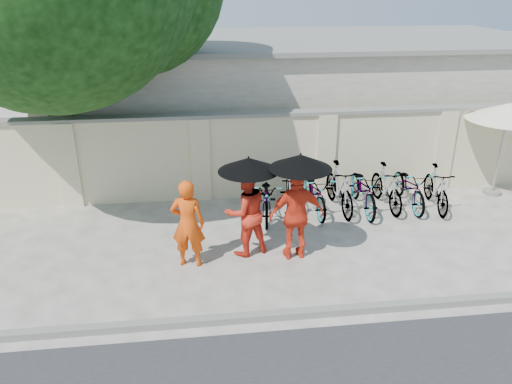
{
  "coord_description": "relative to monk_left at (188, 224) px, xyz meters",
  "views": [
    {
      "loc": [
        -1.05,
        -8.05,
        4.97
      ],
      "look_at": [
        0.03,
        0.82,
        1.1
      ],
      "focal_mm": 35.0,
      "sensor_mm": 36.0,
      "label": 1
    }
  ],
  "objects": [
    {
      "name": "bike_7",
      "position": [
        5.65,
        1.81,
        -0.35
      ],
      "size": [
        0.67,
        1.69,
        0.99
      ],
      "primitive_type": "imported",
      "rotation": [
        0.0,
        0.0,
        -0.13
      ],
      "color": "#A8A8A8",
      "rests_on": "ground"
    },
    {
      "name": "compound_wall",
      "position": [
        2.3,
        3.09,
        0.15
      ],
      "size": [
        20.0,
        0.3,
        2.0
      ],
      "primitive_type": "cube",
      "color": "beige",
      "rests_on": "ground"
    },
    {
      "name": "monk_left",
      "position": [
        0.0,
        0.0,
        0.0
      ],
      "size": [
        0.68,
        0.51,
        1.7
      ],
      "primitive_type": "imported",
      "rotation": [
        0.0,
        0.0,
        2.96
      ],
      "color": "#EF4B0C",
      "rests_on": "ground"
    },
    {
      "name": "parasol_center",
      "position": [
        1.14,
        0.22,
        1.01
      ],
      "size": [
        1.13,
        1.13,
        0.99
      ],
      "color": "black",
      "rests_on": "ground"
    },
    {
      "name": "bike_0",
      "position": [
        1.72,
        1.81,
        -0.39
      ],
      "size": [
        0.83,
        1.81,
        0.92
      ],
      "primitive_type": "imported",
      "rotation": [
        0.0,
        0.0,
        -0.13
      ],
      "color": "#A8A8A8",
      "rests_on": "ground"
    },
    {
      "name": "bike_2",
      "position": [
        2.84,
        1.98,
        -0.39
      ],
      "size": [
        0.69,
        1.79,
        0.93
      ],
      "primitive_type": "imported",
      "rotation": [
        0.0,
        0.0,
        0.04
      ],
      "color": "#A8A8A8",
      "rests_on": "ground"
    },
    {
      "name": "kerb",
      "position": [
        1.3,
        -1.81,
        -0.79
      ],
      "size": [
        40.0,
        0.16,
        0.12
      ],
      "primitive_type": "cube",
      "color": "slate",
      "rests_on": "ground"
    },
    {
      "name": "patio_umbrella",
      "position": [
        7.47,
        2.42,
        1.21
      ],
      "size": [
        2.52,
        2.52,
        2.28
      ],
      "rotation": [
        0.0,
        0.0,
        0.42
      ],
      "color": "slate",
      "rests_on": "ground"
    },
    {
      "name": "bike_4",
      "position": [
        3.96,
        1.94,
        -0.35
      ],
      "size": [
        0.73,
        1.93,
        1.0
      ],
      "primitive_type": "imported",
      "rotation": [
        0.0,
        0.0,
        -0.03
      ],
      "color": "#A8A8A8",
      "rests_on": "ground"
    },
    {
      "name": "bike_1",
      "position": [
        2.28,
        1.98,
        -0.35
      ],
      "size": [
        0.59,
        1.69,
        1.0
      ],
      "primitive_type": "imported",
      "rotation": [
        0.0,
        0.0,
        -0.07
      ],
      "color": "#A8A8A8",
      "rests_on": "ground"
    },
    {
      "name": "bike_6",
      "position": [
        5.09,
        2.0,
        -0.37
      ],
      "size": [
        0.66,
        1.82,
        0.95
      ],
      "primitive_type": "imported",
      "rotation": [
        0.0,
        0.0,
        -0.01
      ],
      "color": "#A8A8A8",
      "rests_on": "ground"
    },
    {
      "name": "bike_5",
      "position": [
        4.53,
        1.99,
        -0.34
      ],
      "size": [
        0.58,
        1.71,
        1.01
      ],
      "primitive_type": "imported",
      "rotation": [
        0.0,
        0.0,
        0.06
      ],
      "color": "#A8A8A8",
      "rests_on": "ground"
    },
    {
      "name": "monk_right",
      "position": [
        2.01,
        0.03,
        0.04
      ],
      "size": [
        1.07,
        0.51,
        1.78
      ],
      "primitive_type": "imported",
      "rotation": [
        0.0,
        0.0,
        3.21
      ],
      "color": "red",
      "rests_on": "ground"
    },
    {
      "name": "monk_center",
      "position": [
        1.09,
        0.3,
        0.03
      ],
      "size": [
        1.03,
        0.92,
        1.76
      ],
      "primitive_type": "imported",
      "rotation": [
        0.0,
        0.0,
        3.49
      ],
      "color": "red",
      "rests_on": "ground"
    },
    {
      "name": "ground",
      "position": [
        1.3,
        -0.11,
        -0.85
      ],
      "size": [
        80.0,
        80.0,
        0.0
      ],
      "primitive_type": "plane",
      "color": "beige"
    },
    {
      "name": "bike_3",
      "position": [
        3.4,
        1.98,
        -0.3
      ],
      "size": [
        0.62,
        1.85,
        1.09
      ],
      "primitive_type": "imported",
      "rotation": [
        0.0,
        0.0,
        0.06
      ],
      "color": "#A8A8A8",
      "rests_on": "ground"
    },
    {
      "name": "parasol_right",
      "position": [
        2.03,
        -0.05,
        1.13
      ],
      "size": [
        1.14,
        1.14,
        1.1
      ],
      "color": "black",
      "rests_on": "ground"
    },
    {
      "name": "building_behind",
      "position": [
        3.3,
        6.89,
        0.75
      ],
      "size": [
        14.0,
        6.0,
        3.2
      ],
      "primitive_type": "cube",
      "color": "beige",
      "rests_on": "ground"
    }
  ]
}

